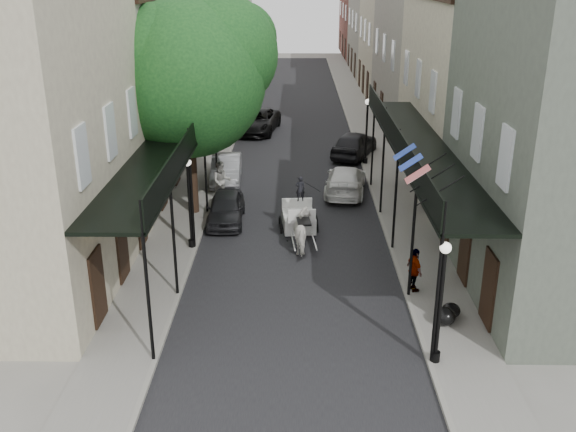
{
  "coord_description": "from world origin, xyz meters",
  "views": [
    {
      "loc": [
        0.08,
        -17.7,
        10.66
      ],
      "look_at": [
        -0.21,
        5.64,
        1.6
      ],
      "focal_mm": 40.0,
      "sensor_mm": 36.0,
      "label": 1
    }
  ],
  "objects_px": {
    "lamppost_left": "(190,202)",
    "carriage": "(298,205)",
    "lamppost_right_near": "(440,301)",
    "pedestrian_sidewalk_right": "(414,270)",
    "pedestrian_sidewalk_left": "(198,137)",
    "car_left_near": "(226,208)",
    "lamppost_right_far": "(367,130)",
    "car_left_far": "(257,121)",
    "horse": "(304,232)",
    "pedestrian_walking": "(222,181)",
    "car_right_near": "(346,180)",
    "car_right_far": "(354,144)",
    "tree_near": "(197,72)",
    "car_left_mid": "(226,169)",
    "tree_far": "(228,49)"
  },
  "relations": [
    {
      "from": "car_right_near",
      "to": "car_left_far",
      "type": "bearing_deg",
      "value": -60.27
    },
    {
      "from": "lamppost_right_near",
      "to": "pedestrian_walking",
      "type": "bearing_deg",
      "value": 118.84
    },
    {
      "from": "lamppost_right_far",
      "to": "car_left_near",
      "type": "height_order",
      "value": "lamppost_right_far"
    },
    {
      "from": "pedestrian_sidewalk_left",
      "to": "car_left_near",
      "type": "xyz_separation_m",
      "value": [
        2.78,
        -11.02,
        -0.44
      ]
    },
    {
      "from": "car_right_near",
      "to": "pedestrian_walking",
      "type": "bearing_deg",
      "value": 19.07
    },
    {
      "from": "car_right_near",
      "to": "car_left_near",
      "type": "bearing_deg",
      "value": 43.31
    },
    {
      "from": "lamppost_right_near",
      "to": "pedestrian_sidewalk_right",
      "type": "relative_size",
      "value": 2.33
    },
    {
      "from": "lamppost_left",
      "to": "horse",
      "type": "xyz_separation_m",
      "value": [
        4.53,
        0.0,
        -1.26
      ]
    },
    {
      "from": "car_left_far",
      "to": "car_right_far",
      "type": "bearing_deg",
      "value": -36.18
    },
    {
      "from": "pedestrian_walking",
      "to": "car_right_near",
      "type": "xyz_separation_m",
      "value": [
        6.1,
        1.24,
        -0.31
      ]
    },
    {
      "from": "lamppost_right_near",
      "to": "lamppost_left",
      "type": "height_order",
      "value": "same"
    },
    {
      "from": "car_left_mid",
      "to": "car_right_far",
      "type": "distance_m",
      "value": 8.72
    },
    {
      "from": "lamppost_left",
      "to": "car_left_mid",
      "type": "height_order",
      "value": "lamppost_left"
    },
    {
      "from": "tree_far",
      "to": "car_left_mid",
      "type": "relative_size",
      "value": 2.02
    },
    {
      "from": "car_left_near",
      "to": "horse",
      "type": "bearing_deg",
      "value": -42.39
    },
    {
      "from": "car_left_far",
      "to": "lamppost_right_near",
      "type": "bearing_deg",
      "value": -68.07
    },
    {
      "from": "lamppost_right_near",
      "to": "horse",
      "type": "distance_m",
      "value": 8.89
    },
    {
      "from": "horse",
      "to": "car_left_mid",
      "type": "height_order",
      "value": "horse"
    },
    {
      "from": "carriage",
      "to": "car_left_near",
      "type": "bearing_deg",
      "value": 164.59
    },
    {
      "from": "tree_near",
      "to": "carriage",
      "type": "distance_m",
      "value": 7.22
    },
    {
      "from": "tree_near",
      "to": "tree_far",
      "type": "xyz_separation_m",
      "value": [
        -0.05,
        14.0,
        -0.65
      ]
    },
    {
      "from": "tree_near",
      "to": "tree_far",
      "type": "bearing_deg",
      "value": 90.19
    },
    {
      "from": "lamppost_left",
      "to": "pedestrian_sidewalk_left",
      "type": "height_order",
      "value": "lamppost_left"
    },
    {
      "from": "pedestrian_sidewalk_left",
      "to": "car_right_far",
      "type": "height_order",
      "value": "pedestrian_sidewalk_left"
    },
    {
      "from": "tree_far",
      "to": "car_right_near",
      "type": "distance_m",
      "value": 14.05
    },
    {
      "from": "horse",
      "to": "car_left_near",
      "type": "bearing_deg",
      "value": -46.59
    },
    {
      "from": "car_left_mid",
      "to": "car_right_near",
      "type": "xyz_separation_m",
      "value": [
        6.2,
        -1.77,
        -0.02
      ]
    },
    {
      "from": "lamppost_right_near",
      "to": "carriage",
      "type": "relative_size",
      "value": 1.41
    },
    {
      "from": "carriage",
      "to": "horse",
      "type": "bearing_deg",
      "value": -90.0
    },
    {
      "from": "tree_near",
      "to": "pedestrian_sidewalk_right",
      "type": "distance_m",
      "value": 12.8
    },
    {
      "from": "car_left_near",
      "to": "car_right_near",
      "type": "relative_size",
      "value": 0.82
    },
    {
      "from": "tree_near",
      "to": "car_left_near",
      "type": "xyz_separation_m",
      "value": [
        1.18,
        -1.18,
        -5.83
      ]
    },
    {
      "from": "car_right_near",
      "to": "car_right_far",
      "type": "height_order",
      "value": "car_right_far"
    },
    {
      "from": "tree_far",
      "to": "car_left_far",
      "type": "distance_m",
      "value": 5.57
    },
    {
      "from": "horse",
      "to": "pedestrian_walking",
      "type": "distance_m",
      "value": 7.01
    },
    {
      "from": "tree_near",
      "to": "pedestrian_walking",
      "type": "xyz_separation_m",
      "value": [
        0.7,
        1.62,
        -5.49
      ]
    },
    {
      "from": "pedestrian_sidewalk_right",
      "to": "car_left_far",
      "type": "bearing_deg",
      "value": -2.27
    },
    {
      "from": "lamppost_right_far",
      "to": "car_left_far",
      "type": "bearing_deg",
      "value": 130.57
    },
    {
      "from": "carriage",
      "to": "car_left_mid",
      "type": "relative_size",
      "value": 0.62
    },
    {
      "from": "pedestrian_walking",
      "to": "lamppost_right_far",
      "type": "bearing_deg",
      "value": 23.53
    },
    {
      "from": "pedestrian_sidewalk_left",
      "to": "tree_near",
      "type": "bearing_deg",
      "value": 86.51
    },
    {
      "from": "tree_far",
      "to": "carriage",
      "type": "relative_size",
      "value": 3.27
    },
    {
      "from": "carriage",
      "to": "tree_near",
      "type": "bearing_deg",
      "value": 152.87
    },
    {
      "from": "lamppost_right_near",
      "to": "car_left_far",
      "type": "distance_m",
      "value": 28.65
    },
    {
      "from": "car_right_far",
      "to": "pedestrian_walking",
      "type": "bearing_deg",
      "value": 69.36
    },
    {
      "from": "lamppost_right_near",
      "to": "car_left_far",
      "type": "bearing_deg",
      "value": 103.54
    },
    {
      "from": "tree_far",
      "to": "carriage",
      "type": "bearing_deg",
      "value": -74.26
    },
    {
      "from": "lamppost_left",
      "to": "carriage",
      "type": "xyz_separation_m",
      "value": [
        4.29,
        2.44,
        -1.03
      ]
    },
    {
      "from": "pedestrian_sidewalk_left",
      "to": "car_left_far",
      "type": "height_order",
      "value": "pedestrian_sidewalk_left"
    },
    {
      "from": "car_right_far",
      "to": "tree_far",
      "type": "bearing_deg",
      "value": -8.37
    }
  ]
}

